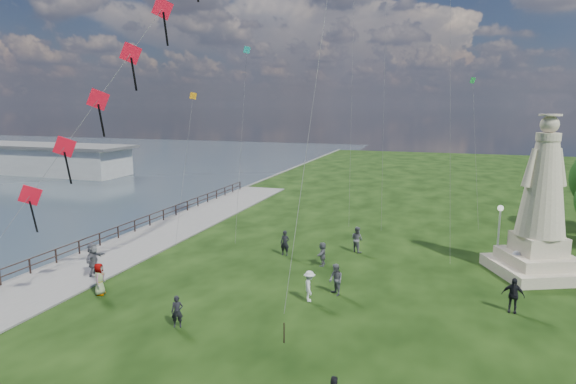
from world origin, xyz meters
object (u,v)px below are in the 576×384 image
(person_0, at_px, (177,312))
(pier_pavilion, at_px, (40,159))
(lamppost, at_px, (499,222))
(person_7, at_px, (357,239))
(person_9, at_px, (513,295))
(person_8, at_px, (516,263))
(person_2, at_px, (309,286))
(person_5, at_px, (93,261))
(person_1, at_px, (336,280))
(statue, at_px, (541,216))
(person_11, at_px, (323,254))
(person_6, at_px, (285,243))
(person_10, at_px, (99,279))

(person_0, bearing_deg, pier_pavilion, 116.30)
(lamppost, xyz_separation_m, person_7, (-8.76, 0.01, -1.87))
(person_7, xyz_separation_m, person_9, (8.88, -7.20, -0.02))
(pier_pavilion, distance_m, person_8, 68.31)
(person_2, bearing_deg, person_5, 73.57)
(person_8, bearing_deg, person_5, -98.78)
(person_9, bearing_deg, person_8, 89.71)
(person_7, bearing_deg, person_1, 122.70)
(pier_pavilion, height_order, lamppost, pier_pavilion)
(statue, bearing_deg, person_11, 166.93)
(statue, bearing_deg, person_1, -171.29)
(statue, relative_size, person_9, 5.41)
(statue, xyz_separation_m, person_7, (-10.82, 1.00, -2.65))
(lamppost, xyz_separation_m, person_6, (-13.15, -2.23, -1.92))
(person_8, height_order, person_11, person_8)
(person_5, height_order, person_7, person_5)
(statue, relative_size, person_11, 6.26)
(person_1, relative_size, person_8, 1.12)
(person_0, height_order, person_5, person_5)
(person_2, xyz_separation_m, person_8, (10.41, 7.37, -0.05))
(person_1, distance_m, person_7, 7.82)
(statue, relative_size, person_10, 5.47)
(pier_pavilion, bearing_deg, person_7, -25.61)
(person_5, bearing_deg, person_9, -94.71)
(person_2, bearing_deg, person_11, -11.61)
(statue, height_order, person_10, statue)
(person_9, distance_m, person_10, 20.82)
(person_7, bearing_deg, person_5, 65.71)
(person_6, bearing_deg, person_0, -97.90)
(pier_pavilion, height_order, statue, statue)
(person_7, distance_m, person_8, 9.79)
(person_10, bearing_deg, person_5, 26.70)
(person_2, xyz_separation_m, person_9, (9.64, 1.80, 0.07))
(person_9, bearing_deg, lamppost, 98.58)
(lamppost, bearing_deg, person_0, -136.37)
(person_6, height_order, person_9, person_9)
(person_1, xyz_separation_m, person_10, (-11.78, -3.88, 0.01))
(statue, height_order, person_5, statue)
(person_2, distance_m, person_11, 5.61)
(lamppost, xyz_separation_m, person_10, (-20.21, -11.68, -1.90))
(person_1, bearing_deg, person_6, 178.82)
(statue, bearing_deg, person_10, -178.65)
(person_0, xyz_separation_m, person_9, (14.46, 6.48, 0.14))
(person_0, bearing_deg, lamppost, 19.42)
(pier_pavilion, bearing_deg, person_2, -33.37)
(person_0, relative_size, person_1, 0.87)
(person_6, height_order, person_8, person_6)
(person_9, bearing_deg, person_2, -161.76)
(pier_pavilion, xyz_separation_m, person_1, (53.39, -33.24, -1.00))
(person_5, height_order, person_10, person_5)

